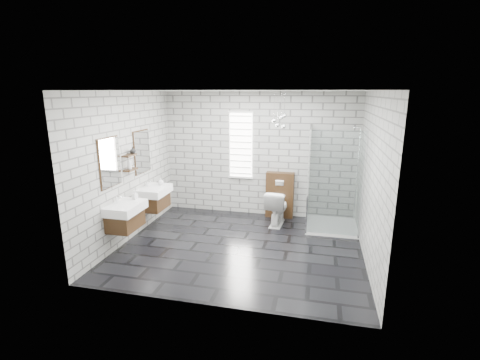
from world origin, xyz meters
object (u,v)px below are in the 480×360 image
(shower_enclosure, at_px, (328,205))
(toilet, at_px, (277,207))
(vanity_left, at_px, (124,209))
(vanity_right, at_px, (153,191))
(cistern_panel, at_px, (280,195))

(shower_enclosure, height_order, toilet, shower_enclosure)
(vanity_left, relative_size, vanity_right, 1.00)
(vanity_right, bearing_deg, shower_enclosure, 11.11)
(vanity_right, relative_size, shower_enclosure, 0.77)
(cistern_panel, height_order, toilet, cistern_panel)
(cistern_panel, relative_size, toilet, 1.36)
(shower_enclosure, bearing_deg, cistern_panel, 152.90)
(shower_enclosure, relative_size, toilet, 2.76)
(toilet, bearing_deg, vanity_left, 42.20)
(cistern_panel, xyz_separation_m, toilet, (0.00, -0.46, -0.13))
(vanity_right, bearing_deg, toilet, 16.91)
(vanity_right, bearing_deg, vanity_left, -90.00)
(shower_enclosure, bearing_deg, vanity_right, -168.89)
(cistern_panel, bearing_deg, vanity_left, -136.58)
(vanity_left, xyz_separation_m, cistern_panel, (2.40, 2.27, -0.26))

